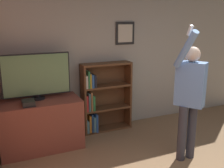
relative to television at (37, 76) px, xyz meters
name	(u,v)px	position (x,y,z in m)	size (l,w,h in m)	color
wall_back	(116,58)	(1.57, 0.34, 0.14)	(6.59, 0.09, 2.70)	#B2AD9E
tv_ledge	(41,125)	(0.00, -0.10, -0.80)	(1.30, 0.65, 0.82)	brown
television	(37,76)	(0.00, 0.00, 0.00)	(1.08, 0.22, 0.75)	black
game_console	(28,103)	(-0.18, -0.26, -0.35)	(0.18, 0.23, 0.08)	black
bookshelf	(101,99)	(1.18, 0.16, -0.58)	(0.95, 0.28, 1.31)	brown
person	(190,94)	(1.97, -1.36, -0.16)	(0.55, 0.56, 2.03)	#383842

